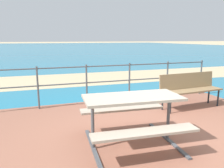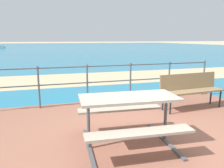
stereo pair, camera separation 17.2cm
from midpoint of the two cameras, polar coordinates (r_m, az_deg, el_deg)
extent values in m
plane|color=tan|center=(3.92, 10.59, -14.77)|extent=(240.00, 240.00, 0.00)
cube|color=#935B47|center=(3.91, 10.60, -14.38)|extent=(6.40, 5.20, 0.06)
cube|color=teal|center=(43.17, -14.70, 8.96)|extent=(90.00, 90.00, 0.01)
cube|color=tan|center=(9.75, -6.66, 1.35)|extent=(54.02, 3.62, 0.01)
cube|color=tan|center=(3.43, 5.78, -3.52)|extent=(1.54, 0.78, 0.04)
cube|color=tan|center=(3.08, 8.86, -12.31)|extent=(1.52, 0.36, 0.04)
cube|color=tan|center=(4.02, 3.26, -6.37)|extent=(1.52, 0.36, 0.04)
cylinder|color=#4C5156|center=(3.42, -4.61, -10.45)|extent=(0.05, 0.05, 0.78)
cube|color=#4C5156|center=(3.58, -4.51, -16.02)|extent=(0.15, 1.33, 0.03)
cylinder|color=#4C5156|center=(3.79, 14.84, -8.56)|extent=(0.05, 0.05, 0.78)
cube|color=#4C5156|center=(3.93, 14.55, -13.68)|extent=(0.15, 1.33, 0.03)
cube|color=#8C704C|center=(5.67, 20.89, -1.71)|extent=(1.64, 0.51, 0.04)
cube|color=#8C704C|center=(5.76, 19.86, 0.70)|extent=(1.61, 0.18, 0.38)
cylinder|color=#1E2328|center=(5.16, 15.74, -5.16)|extent=(0.04, 0.04, 0.44)
cylinder|color=#1E2328|center=(5.40, 13.85, -4.34)|extent=(0.04, 0.04, 0.44)
cylinder|color=#1E2328|center=(6.12, 26.79, -3.38)|extent=(0.04, 0.04, 0.44)
cylinder|color=#1E2328|center=(6.32, 24.80, -2.76)|extent=(0.04, 0.04, 0.44)
cylinder|color=#4C5156|center=(5.58, -17.48, -0.86)|extent=(0.04, 0.04, 1.03)
cylinder|color=#4C5156|center=(5.68, -5.52, -0.16)|extent=(0.04, 0.04, 1.03)
cylinder|color=#4C5156|center=(6.02, 5.57, 0.50)|extent=(0.04, 0.04, 1.03)
cylinder|color=#4C5156|center=(6.55, 15.17, 1.06)|extent=(0.04, 0.04, 1.03)
cylinder|color=#4C5156|center=(7.24, 23.14, 1.50)|extent=(0.04, 0.04, 1.03)
cylinder|color=#4C5156|center=(5.75, 0.19, 4.73)|extent=(5.90, 0.03, 0.03)
cylinder|color=#4C5156|center=(5.81, 0.19, 0.68)|extent=(5.90, 0.03, 0.03)
cone|color=silver|center=(44.26, -25.71, 8.63)|extent=(0.60, 0.60, 0.50)
camera|label=1|loc=(0.09, -89.05, 0.19)|focal=35.52mm
camera|label=2|loc=(0.09, 90.95, -0.19)|focal=35.52mm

